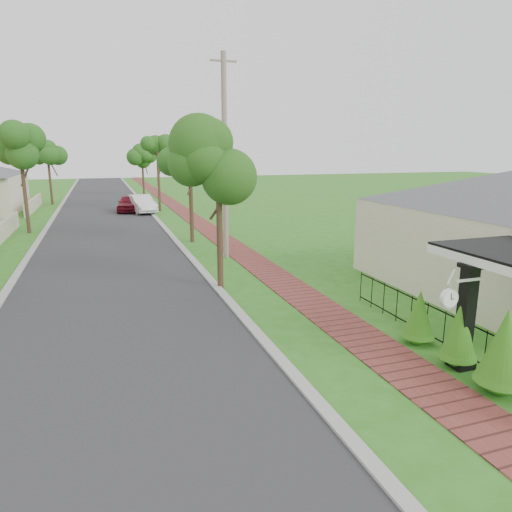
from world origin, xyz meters
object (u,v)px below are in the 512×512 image
near_tree (218,166)px  station_clock (451,297)px  parked_car_red (129,203)px  porch_post (465,322)px  utility_pole (225,158)px  parked_car_white (141,204)px

near_tree → station_clock: size_ratio=5.28×
parked_car_red → station_clock: size_ratio=3.83×
porch_post → utility_pole: utility_pole is taller
porch_post → utility_pole: bearing=100.0°
parked_car_red → porch_post: bearing=-69.4°
near_tree → utility_pole: bearing=72.3°
parked_car_white → utility_pole: bearing=-92.3°
parked_car_red → near_tree: bearing=-75.1°
porch_post → station_clock: (-0.86, -0.40, 0.83)m
porch_post → near_tree: near_tree is taller
porch_post → utility_pole: (-2.25, 12.71, 3.52)m
parked_car_red → station_clock: (4.66, -31.76, 1.26)m
near_tree → station_clock: 9.23m
near_tree → parked_car_red: bearing=94.3°
utility_pole → station_clock: size_ratio=8.65×
station_clock → utility_pole: bearing=96.1°
near_tree → station_clock: (2.89, -8.40, -2.51)m
parked_car_white → utility_pole: utility_pole is taller
porch_post → parked_car_white: 30.63m
parked_car_white → station_clock: station_clock is taller
parked_car_white → near_tree: bearing=-97.8°
near_tree → station_clock: near_tree is taller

